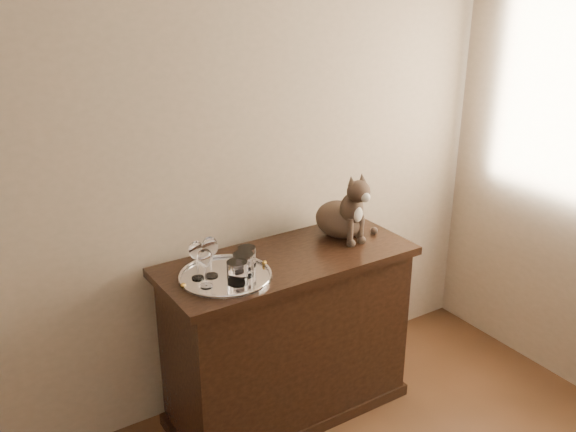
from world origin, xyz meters
name	(u,v)px	position (x,y,z in m)	size (l,w,h in m)	color
wall_back	(127,156)	(0.00, 2.25, 1.35)	(4.00, 0.10, 2.70)	tan
sideboard	(287,337)	(0.60, 1.94, 0.42)	(1.20, 0.50, 0.85)	black
tray	(226,277)	(0.27, 1.91, 0.85)	(0.40, 0.40, 0.01)	silver
wine_glass_a	(197,260)	(0.16, 1.95, 0.94)	(0.07, 0.07, 0.17)	silver
wine_glass_c	(205,268)	(0.16, 1.87, 0.94)	(0.06, 0.06, 0.17)	silver
wine_glass_d	(211,257)	(0.22, 1.94, 0.95)	(0.07, 0.07, 0.18)	white
tumbler_a	(243,265)	(0.33, 1.87, 0.91)	(0.09, 0.09, 0.10)	white
tumbler_b	(237,273)	(0.28, 1.82, 0.91)	(0.09, 0.09, 0.10)	white
tumbler_c	(247,257)	(0.39, 1.95, 0.90)	(0.08, 0.08, 0.09)	white
cat	(340,203)	(0.95, 2.01, 1.02)	(0.34, 0.32, 0.35)	#47382A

